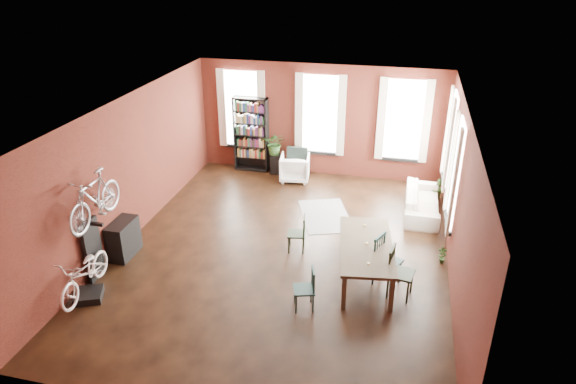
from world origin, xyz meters
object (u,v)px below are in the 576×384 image
(dining_chair_d, at_px, (388,261))
(white_armchair, at_px, (295,166))
(bookshelf, at_px, (251,134))
(cream_sofa, at_px, (423,198))
(dining_chair_b, at_px, (296,234))
(bike_trainer, at_px, (89,295))
(bicycle_floor, at_px, (81,256))
(console_table, at_px, (123,239))
(plant_stand, at_px, (275,164))
(dining_table, at_px, (365,261))
(dining_chair_a, at_px, (304,289))
(dining_chair_c, at_px, (401,273))

(dining_chair_d, relative_size, white_armchair, 1.23)
(bookshelf, xyz_separation_m, cream_sofa, (4.95, -1.70, -0.69))
(dining_chair_b, height_order, bike_trainer, dining_chair_b)
(bicycle_floor, bearing_deg, white_armchair, 64.37)
(dining_chair_d, distance_m, console_table, 5.56)
(bookshelf, distance_m, plant_stand, 1.12)
(dining_table, bearing_deg, white_armchair, 110.81)
(dining_chair_b, distance_m, cream_sofa, 3.63)
(dining_chair_b, distance_m, dining_chair_d, 2.15)
(dining_chair_a, xyz_separation_m, plant_stand, (-2.09, 5.97, -0.12))
(bookshelf, xyz_separation_m, white_armchair, (1.42, -0.47, -0.69))
(dining_chair_a, bearing_deg, console_table, -119.13)
(bookshelf, distance_m, cream_sofa, 5.28)
(cream_sofa, xyz_separation_m, console_table, (-6.23, -3.50, -0.01))
(console_table, relative_size, plant_stand, 1.39)
(console_table, bearing_deg, dining_chair_a, -12.15)
(white_armchair, relative_size, console_table, 1.03)
(dining_chair_a, relative_size, cream_sofa, 0.40)
(dining_chair_c, bearing_deg, bicycle_floor, 114.73)
(dining_table, xyz_separation_m, dining_chair_c, (0.71, -0.45, 0.12))
(dining_chair_c, height_order, cream_sofa, dining_chair_c)
(bookshelf, height_order, plant_stand, bookshelf)
(dining_chair_a, relative_size, bike_trainer, 1.65)
(dining_chair_a, height_order, bike_trainer, dining_chair_a)
(dining_chair_b, distance_m, white_armchair, 3.79)
(dining_chair_d, relative_size, console_table, 1.27)
(dining_table, height_order, dining_chair_a, dining_chair_a)
(bookshelf, bearing_deg, bicycle_floor, -99.85)
(dining_table, height_order, plant_stand, dining_table)
(bike_trainer, height_order, console_table, console_table)
(bike_trainer, bearing_deg, dining_chair_c, 14.38)
(white_armchair, bearing_deg, dining_table, 111.34)
(dining_chair_c, distance_m, console_table, 5.82)
(console_table, bearing_deg, bookshelf, 76.17)
(dining_chair_d, height_order, bicycle_floor, bicycle_floor)
(dining_chair_d, xyz_separation_m, cream_sofa, (0.68, 3.26, -0.10))
(cream_sofa, bearing_deg, bike_trainer, 129.58)
(bicycle_floor, bearing_deg, console_table, 90.82)
(plant_stand, bearing_deg, white_armchair, -27.87)
(bookshelf, distance_m, white_armchair, 1.64)
(dining_table, height_order, bike_trainer, dining_table)
(bicycle_floor, bearing_deg, dining_table, 17.56)
(dining_table, distance_m, bookshelf, 6.22)
(dining_chair_b, xyz_separation_m, bike_trainer, (-3.45, -2.60, -0.34))
(white_armchair, xyz_separation_m, console_table, (-2.70, -4.73, -0.01))
(console_table, xyz_separation_m, plant_stand, (2.04, 5.08, -0.11))
(dining_table, distance_m, cream_sofa, 3.34)
(dining_table, height_order, dining_chair_c, dining_chair_c)
(white_armchair, bearing_deg, dining_chair_b, 95.57)
(dining_chair_a, bearing_deg, bicycle_floor, -97.72)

